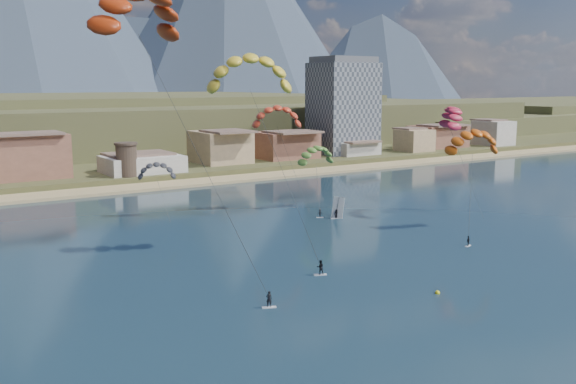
{
  "coord_description": "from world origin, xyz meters",
  "views": [
    {
      "loc": [
        -49.25,
        -43.1,
        25.14
      ],
      "look_at": [
        0.0,
        32.0,
        10.0
      ],
      "focal_mm": 40.12,
      "sensor_mm": 36.0,
      "label": 1
    }
  ],
  "objects_px": {
    "kitesurfer_yellow": "(250,68)",
    "kitesurfer_green": "(316,153)",
    "apartment_tower": "(343,106)",
    "buoy": "(438,293)",
    "watchtower": "(126,159)",
    "kitesurfer_red": "(137,3)",
    "kitesurfer_orange": "(473,138)",
    "windsurfer": "(337,212)"
  },
  "relations": [
    {
      "from": "kitesurfer_green",
      "to": "buoy",
      "type": "relative_size",
      "value": 24.48
    },
    {
      "from": "kitesurfer_green",
      "to": "buoy",
      "type": "distance_m",
      "value": 57.45
    },
    {
      "from": "kitesurfer_yellow",
      "to": "kitesurfer_orange",
      "type": "distance_m",
      "value": 42.51
    },
    {
      "from": "windsurfer",
      "to": "buoy",
      "type": "height_order",
      "value": "windsurfer"
    },
    {
      "from": "kitesurfer_yellow",
      "to": "kitesurfer_green",
      "type": "bearing_deg",
      "value": 38.12
    },
    {
      "from": "kitesurfer_orange",
      "to": "buoy",
      "type": "distance_m",
      "value": 42.58
    },
    {
      "from": "buoy",
      "to": "kitesurfer_green",
      "type": "bearing_deg",
      "value": 69.49
    },
    {
      "from": "watchtower",
      "to": "kitesurfer_green",
      "type": "xyz_separation_m",
      "value": [
        21.71,
        -51.71,
        4.99
      ]
    },
    {
      "from": "kitesurfer_orange",
      "to": "windsurfer",
      "type": "height_order",
      "value": "kitesurfer_orange"
    },
    {
      "from": "windsurfer",
      "to": "buoy",
      "type": "bearing_deg",
      "value": -111.95
    },
    {
      "from": "apartment_tower",
      "to": "kitesurfer_orange",
      "type": "height_order",
      "value": "apartment_tower"
    },
    {
      "from": "kitesurfer_yellow",
      "to": "kitesurfer_green",
      "type": "relative_size",
      "value": 2.16
    },
    {
      "from": "kitesurfer_green",
      "to": "windsurfer",
      "type": "relative_size",
      "value": 3.72
    },
    {
      "from": "apartment_tower",
      "to": "buoy",
      "type": "relative_size",
      "value": 52.22
    },
    {
      "from": "watchtower",
      "to": "kitesurfer_red",
      "type": "xyz_separation_m",
      "value": [
        -27.86,
        -86.41,
        27.55
      ]
    },
    {
      "from": "kitesurfer_red",
      "to": "apartment_tower",
      "type": "bearing_deg",
      "value": 42.95
    },
    {
      "from": "kitesurfer_yellow",
      "to": "buoy",
      "type": "height_order",
      "value": "kitesurfer_yellow"
    },
    {
      "from": "kitesurfer_orange",
      "to": "buoy",
      "type": "height_order",
      "value": "kitesurfer_orange"
    },
    {
      "from": "buoy",
      "to": "windsurfer",
      "type": "bearing_deg",
      "value": 68.05
    },
    {
      "from": "watchtower",
      "to": "windsurfer",
      "type": "relative_size",
      "value": 2.13
    },
    {
      "from": "kitesurfer_green",
      "to": "windsurfer",
      "type": "distance_m",
      "value": 15.04
    },
    {
      "from": "apartment_tower",
      "to": "buoy",
      "type": "bearing_deg",
      "value": -123.37
    },
    {
      "from": "buoy",
      "to": "kitesurfer_orange",
      "type": "bearing_deg",
      "value": 35.89
    },
    {
      "from": "apartment_tower",
      "to": "kitesurfer_yellow",
      "type": "bearing_deg",
      "value": -134.53
    },
    {
      "from": "watchtower",
      "to": "kitesurfer_red",
      "type": "relative_size",
      "value": 0.23
    },
    {
      "from": "kitesurfer_orange",
      "to": "buoy",
      "type": "bearing_deg",
      "value": -144.11
    },
    {
      "from": "apartment_tower",
      "to": "kitesurfer_red",
      "type": "distance_m",
      "value": 148.25
    },
    {
      "from": "kitesurfer_orange",
      "to": "windsurfer",
      "type": "distance_m",
      "value": 28.17
    },
    {
      "from": "kitesurfer_red",
      "to": "kitesurfer_orange",
      "type": "bearing_deg",
      "value": 4.74
    },
    {
      "from": "watchtower",
      "to": "kitesurfer_orange",
      "type": "xyz_separation_m",
      "value": [
        34.03,
        -81.28,
        9.48
      ]
    },
    {
      "from": "kitesurfer_red",
      "to": "buoy",
      "type": "bearing_deg",
      "value": -31.2
    },
    {
      "from": "kitesurfer_red",
      "to": "kitesurfer_green",
      "type": "height_order",
      "value": "kitesurfer_red"
    },
    {
      "from": "kitesurfer_red",
      "to": "windsurfer",
      "type": "distance_m",
      "value": 61.82
    },
    {
      "from": "buoy",
      "to": "kitesurfer_red",
      "type": "bearing_deg",
      "value": 148.8
    },
    {
      "from": "kitesurfer_green",
      "to": "windsurfer",
      "type": "xyz_separation_m",
      "value": [
        -2.82,
        -10.8,
        -10.08
      ]
    },
    {
      "from": "kitesurfer_green",
      "to": "kitesurfer_yellow",
      "type": "bearing_deg",
      "value": -141.88
    },
    {
      "from": "watchtower",
      "to": "windsurfer",
      "type": "distance_m",
      "value": 65.5
    },
    {
      "from": "kitesurfer_yellow",
      "to": "windsurfer",
      "type": "distance_m",
      "value": 37.86
    },
    {
      "from": "kitesurfer_red",
      "to": "kitesurfer_green",
      "type": "relative_size",
      "value": 2.53
    },
    {
      "from": "kitesurfer_green",
      "to": "kitesurfer_orange",
      "type": "bearing_deg",
      "value": -67.38
    },
    {
      "from": "watchtower",
      "to": "kitesurfer_orange",
      "type": "relative_size",
      "value": 0.41
    },
    {
      "from": "apartment_tower",
      "to": "kitesurfer_orange",
      "type": "distance_m",
      "value": 105.81
    }
  ]
}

